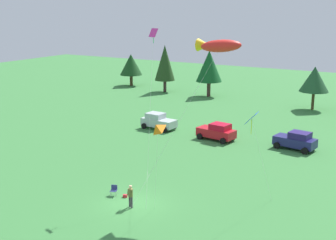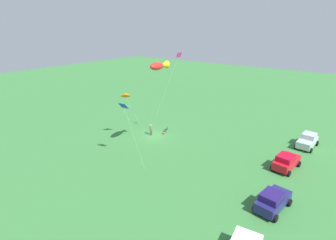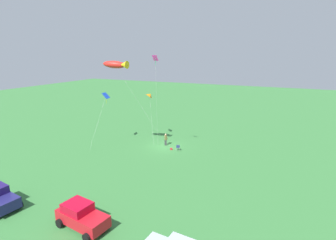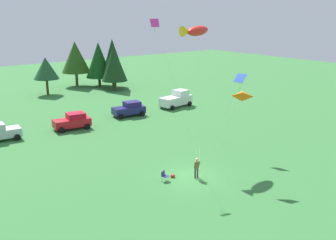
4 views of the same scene
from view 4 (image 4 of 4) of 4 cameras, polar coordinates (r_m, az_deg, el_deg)
ground_plane at (r=33.24m, az=3.34°, el=-8.11°), size 160.00×160.00×0.00m
person_kite_flyer at (r=32.52m, az=4.16°, el=-6.73°), size 0.60×0.41×1.74m
folding_chair at (r=32.13m, az=-0.53°, el=-8.00°), size 0.62×0.62×0.82m
backpack_on_grass at (r=32.92m, az=0.69°, el=-8.12°), size 0.38×0.33×0.22m
car_red_sedan at (r=47.08m, az=-13.65°, el=-0.16°), size 4.41×2.69×1.89m
car_navy_hatch at (r=51.75m, az=-5.62°, el=1.62°), size 4.41×2.70×1.89m
truck_white_pickup at (r=56.56m, az=1.27°, el=3.04°), size 5.21×2.92×2.34m
treeline_distant at (r=68.11m, az=-18.20°, el=7.63°), size 50.01×12.19×8.61m
kite_large_fish at (r=36.82m, az=3.96°, el=12.77°), size 6.01×6.33×12.12m
kite_diamond_rainbow at (r=33.05m, az=-1.57°, el=12.76°), size 2.32×4.48×12.71m
kite_delta_orange at (r=31.92m, az=10.73°, el=3.54°), size 2.43×3.23×7.25m
kite_diamond_blue at (r=38.34m, az=10.35°, el=5.80°), size 0.97×4.22×7.53m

